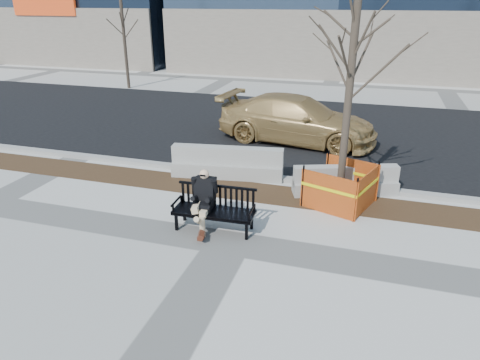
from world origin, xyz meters
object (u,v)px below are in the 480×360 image
Objects in this scene: jersey_barrier_right at (344,193)px; bench at (214,229)px; seated_man at (205,227)px; jersey_barrier_left at (228,177)px; tree_fence at (338,204)px; sedan at (296,141)px.

bench is at bearing -152.27° from jersey_barrier_right.
jersey_barrier_left is (-0.45, 2.92, 0.00)m from seated_man.
seated_man is at bearing -89.67° from jersey_barrier_left.
bench reaches higher than jersey_barrier_left.
sedan is (-1.91, 4.70, 0.00)m from tree_fence.
seated_man is at bearing -142.68° from tree_fence.
jersey_barrier_left is at bearing 164.72° from tree_fence.
sedan is at bearing 63.64° from jersey_barrier_left.
tree_fence is 0.66m from jersey_barrier_right.
sedan reaches higher than bench.
jersey_barrier_right is (1.99, -4.04, 0.00)m from sedan.
seated_man is (-0.24, 0.04, 0.00)m from bench.
sedan reaches higher than jersey_barrier_right.
tree_fence reaches higher than jersey_barrier_right.
bench is 0.58× the size of jersey_barrier_left.
seated_man is 0.24× the size of sedan.
seated_man reaches higher than bench.
jersey_barrier_left is at bearing 156.79° from jersey_barrier_right.
bench is 3.75m from jersey_barrier_right.
jersey_barrier_right is (0.08, 0.66, 0.00)m from tree_fence.
bench is 3.24m from tree_fence.
tree_fence is at bearing -23.64° from jersey_barrier_left.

